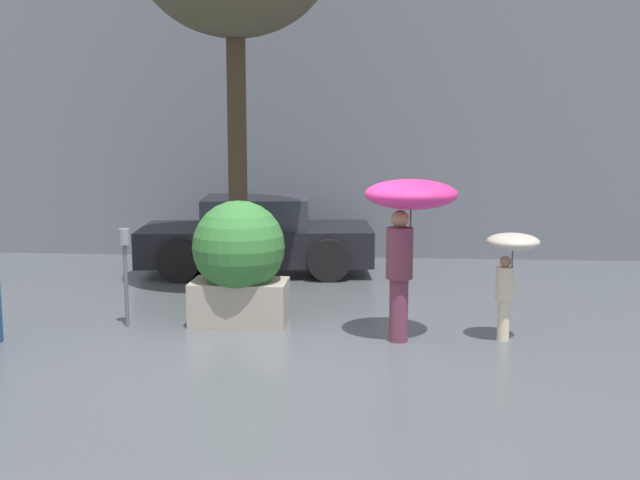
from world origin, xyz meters
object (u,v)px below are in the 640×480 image
object	(u,v)px
person_child	(511,257)
parked_car_near	(257,237)
person_adult	(409,210)
planter_box	(239,259)
parking_meter	(125,257)

from	to	relation	value
person_child	parked_car_near	world-z (taller)	person_child
person_adult	person_child	xyz separation A→B (m)	(1.20, 0.04, -0.55)
person_adult	parked_car_near	world-z (taller)	person_adult
person_child	parked_car_near	bearing A→B (deg)	173.35
planter_box	person_child	world-z (taller)	planter_box
planter_box	person_adult	size ratio (longest dim) A/B	0.83
planter_box	parked_car_near	size ratio (longest dim) A/B	0.39
parking_meter	person_child	bearing A→B (deg)	-3.95
person_adult	person_child	bearing A→B (deg)	-26.29
person_adult	parked_car_near	distance (m)	4.94
parked_car_near	parking_meter	distance (m)	3.98
person_adult	parking_meter	xyz separation A→B (m)	(-3.53, 0.36, -0.66)
person_child	parking_meter	size ratio (longest dim) A/B	1.03
person_adult	person_child	size ratio (longest dim) A/B	1.48
parked_car_near	planter_box	bearing A→B (deg)	179.56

